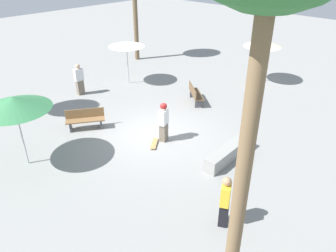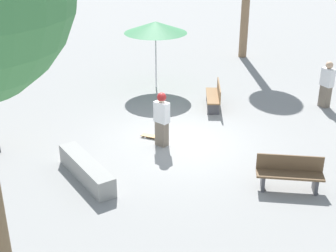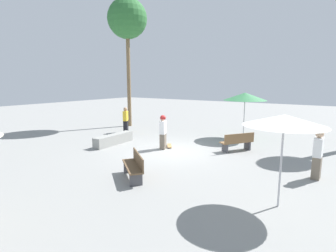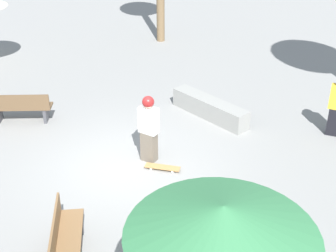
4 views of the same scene
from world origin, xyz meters
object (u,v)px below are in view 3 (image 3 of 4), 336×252
skater_main (163,131)px  bystander_watching (318,155)px  shade_umbrella_green (245,97)px  palm_tree_center_right (127,20)px  shade_umbrella_white (284,120)px  skateboard (169,146)px  concrete_ledge (114,139)px  bystander_far (126,120)px  bench_near (134,166)px  bench_far (237,142)px

skater_main → bystander_watching: 6.41m
shade_umbrella_green → palm_tree_center_right: (0.40, -8.16, 4.93)m
shade_umbrella_white → skateboard: bearing=-122.2°
concrete_ledge → shade_umbrella_white: size_ratio=1.02×
bystander_far → skateboard: bearing=-137.2°
concrete_ledge → shade_umbrella_white: shade_umbrella_white is taller
skater_main → palm_tree_center_right: 9.52m
skater_main → bench_near: bearing=-177.1°
concrete_ledge → shade_umbrella_white: 8.97m
skater_main → shade_umbrella_white: 6.70m
palm_tree_center_right → skateboard: bearing=58.4°
bench_near → shade_umbrella_green: shade_umbrella_green is taller
shade_umbrella_white → bystander_far: (-5.20, -10.09, -1.45)m
bench_far → bystander_watching: (1.94, 3.33, 0.39)m
bench_far → palm_tree_center_right: bearing=108.4°
bench_near → shade_umbrella_white: 4.76m
skateboard → shade_umbrella_green: (-3.95, 2.38, 2.29)m
skater_main → skateboard: 0.96m
bystander_far → palm_tree_center_right: bearing=9.0°
bench_far → bystander_watching: 3.88m
skater_main → shade_umbrella_white: bearing=-136.4°
bench_near → bystander_far: 8.12m
bench_far → shade_umbrella_green: bearing=47.0°
concrete_ledge → skater_main: bearing=103.8°
bench_near → bystander_watching: (-3.30, 4.99, 0.39)m
palm_tree_center_right → bystander_far: palm_tree_center_right is taller
concrete_ledge → shade_umbrella_white: bearing=73.6°
bench_far → bench_near: bearing=-163.4°
bench_near → bystander_far: bystander_far is taller
palm_tree_center_right → bystander_far: size_ratio=5.51×
shade_umbrella_white → palm_tree_center_right: size_ratio=0.27×
skateboard → shade_umbrella_white: 7.14m
bench_near → shade_umbrella_white: size_ratio=0.64×
skateboard → bench_near: (4.18, 1.38, 0.37)m
bench_near → bystander_far: bearing=-6.5°
skater_main → bench_near: 3.96m
concrete_ledge → skateboard: bearing=113.6°
bench_near → palm_tree_center_right: size_ratio=0.17×
skater_main → bench_near: size_ratio=1.07×
skater_main → concrete_ledge: (0.64, -2.61, -0.62)m
shade_umbrella_green → bystander_far: shade_umbrella_green is taller
skateboard → shade_umbrella_green: size_ratio=0.30×
skateboard → palm_tree_center_right: (-3.55, -5.79, 7.22)m
bystander_far → bench_near: bearing=-162.4°
bench_far → bystander_watching: bystander_watching is taller
bench_near → bench_far: bearing=-68.8°
skater_main → bench_far: 3.47m
bystander_watching → bystander_far: 10.99m
skateboard → bench_far: size_ratio=0.49×
skateboard → concrete_ledge: size_ratio=0.31×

